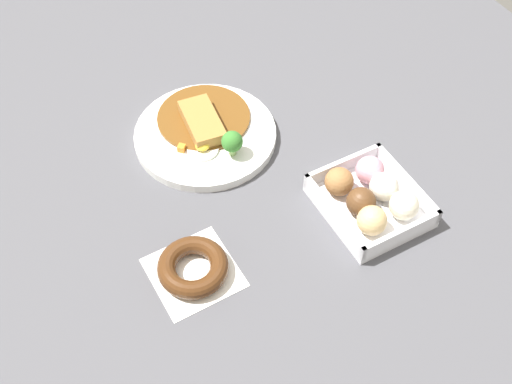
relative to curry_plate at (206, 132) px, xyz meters
name	(u,v)px	position (x,y,z in m)	size (l,w,h in m)	color
ground_plane	(224,171)	(-0.09, 0.01, -0.01)	(1.60, 1.60, 0.00)	#4C4C51
curry_plate	(206,132)	(0.00, 0.00, 0.00)	(0.27, 0.27, 0.07)	white
donut_box	(371,198)	(-0.29, -0.18, 0.01)	(0.18, 0.16, 0.06)	white
chocolate_ring_donut	(193,267)	(-0.26, 0.15, 0.00)	(0.14, 0.14, 0.03)	white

